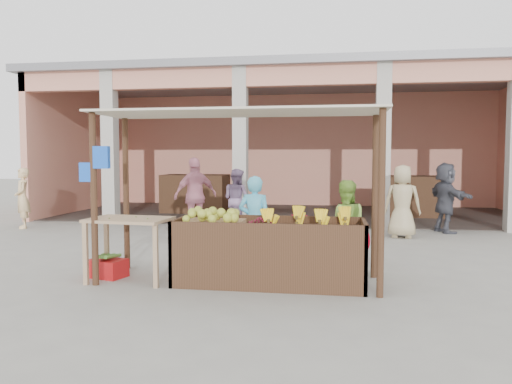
% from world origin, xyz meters
% --- Properties ---
extents(ground, '(60.00, 60.00, 0.00)m').
position_xyz_m(ground, '(0.00, 0.00, 0.00)').
color(ground, gray).
rests_on(ground, ground).
extents(market_building, '(14.40, 6.40, 4.20)m').
position_xyz_m(market_building, '(0.05, 8.93, 2.70)').
color(market_building, tan).
rests_on(market_building, ground).
extents(fruit_stall, '(2.60, 0.95, 0.80)m').
position_xyz_m(fruit_stall, '(0.50, 0.00, 0.40)').
color(fruit_stall, '#462C1C').
rests_on(fruit_stall, ground).
extents(stall_awning, '(4.09, 1.35, 2.39)m').
position_xyz_m(stall_awning, '(-0.01, 0.06, 1.98)').
color(stall_awning, '#462C1C').
rests_on(stall_awning, ground).
extents(banana_heap, '(1.16, 0.63, 0.21)m').
position_xyz_m(banana_heap, '(0.99, 0.04, 0.91)').
color(banana_heap, yellow).
rests_on(banana_heap, fruit_stall).
extents(melon_tray, '(0.81, 0.71, 0.21)m').
position_xyz_m(melon_tray, '(-0.30, 0.02, 0.90)').
color(melon_tray, '#A17853').
rests_on(melon_tray, fruit_stall).
extents(berry_heap, '(0.45, 0.37, 0.14)m').
position_xyz_m(berry_heap, '(0.38, -0.06, 0.87)').
color(berry_heap, maroon).
rests_on(berry_heap, fruit_stall).
extents(side_table, '(1.16, 0.82, 0.90)m').
position_xyz_m(side_table, '(-1.48, -0.15, 0.75)').
color(side_table, tan).
rests_on(side_table, ground).
extents(papaya_pile, '(0.70, 0.40, 0.20)m').
position_xyz_m(papaya_pile, '(-1.48, -0.15, 1.00)').
color(papaya_pile, '#498A2D').
rests_on(papaya_pile, side_table).
extents(red_crate, '(0.58, 0.48, 0.26)m').
position_xyz_m(red_crate, '(-1.89, 0.00, 0.13)').
color(red_crate, '#B01214').
rests_on(red_crate, ground).
extents(plantain_bundle, '(0.41, 0.29, 0.08)m').
position_xyz_m(plantain_bundle, '(-1.89, 0.00, 0.30)').
color(plantain_bundle, '#518B32').
rests_on(plantain_bundle, red_crate).
extents(produce_sacks, '(1.08, 0.81, 0.66)m').
position_xyz_m(produce_sacks, '(2.43, 5.34, 0.33)').
color(produce_sacks, maroon).
rests_on(produce_sacks, ground).
extents(vendor_blue, '(0.63, 0.49, 1.56)m').
position_xyz_m(vendor_blue, '(0.13, 0.98, 0.78)').
color(vendor_blue, '#54C5EB').
rests_on(vendor_blue, ground).
extents(vendor_green, '(0.73, 0.44, 1.48)m').
position_xyz_m(vendor_green, '(1.54, 0.99, 0.74)').
color(vendor_green, '#91C546').
rests_on(vendor_green, ground).
extents(motorcycle, '(0.89, 2.08, 1.06)m').
position_xyz_m(motorcycle, '(1.02, 1.94, 0.53)').
color(motorcycle, '#A40517').
rests_on(motorcycle, ground).
extents(shopper_b, '(1.22, 1.15, 1.87)m').
position_xyz_m(shopper_b, '(-1.77, 4.22, 0.93)').
color(shopper_b, pink).
rests_on(shopper_b, ground).
extents(shopper_c, '(0.93, 0.69, 1.76)m').
position_xyz_m(shopper_c, '(2.82, 4.40, 0.88)').
color(shopper_c, tan).
rests_on(shopper_c, ground).
extents(shopper_d, '(1.13, 1.71, 1.72)m').
position_xyz_m(shopper_d, '(3.91, 5.32, 0.86)').
color(shopper_d, '#464752').
rests_on(shopper_d, ground).
extents(shopper_e, '(0.70, 0.72, 1.55)m').
position_xyz_m(shopper_e, '(-6.22, 4.39, 0.77)').
color(shopper_e, '#F5C98A').
rests_on(shopper_e, ground).
extents(shopper_f, '(0.91, 0.78, 1.61)m').
position_xyz_m(shopper_f, '(-0.99, 5.07, 0.81)').
color(shopper_f, gray).
rests_on(shopper_f, ground).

